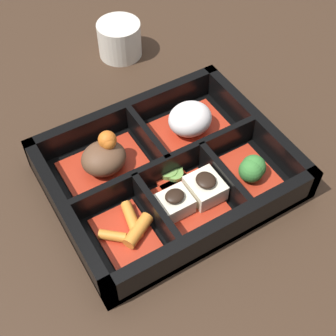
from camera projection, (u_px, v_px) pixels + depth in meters
The scene contains 10 objects.
ground_plane at pixel (168, 180), 0.58m from camera, with size 3.00×3.00×0.00m, color #382619.
bento_base at pixel (168, 178), 0.58m from camera, with size 0.28×0.23×0.01m.
bento_rim at pixel (169, 170), 0.57m from camera, with size 0.28×0.23×0.05m.
bowl_stew at pixel (105, 159), 0.57m from camera, with size 0.10×0.08×0.06m.
bowl_rice at pixel (190, 122), 0.61m from camera, with size 0.10×0.08×0.05m.
bowl_carrots at pixel (128, 231), 0.52m from camera, with size 0.06×0.08×0.02m.
bowl_tofu at pixel (191, 196), 0.54m from camera, with size 0.08×0.08×0.04m.
bowl_greens at pixel (251, 169), 0.56m from camera, with size 0.06×0.08×0.04m.
bowl_pickles at pixel (173, 172), 0.57m from camera, with size 0.04×0.04×0.01m.
tea_cup at pixel (119, 39), 0.72m from camera, with size 0.07×0.07×0.05m.
Camera 1 is at (-0.18, -0.30, 0.47)m, focal length 50.00 mm.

